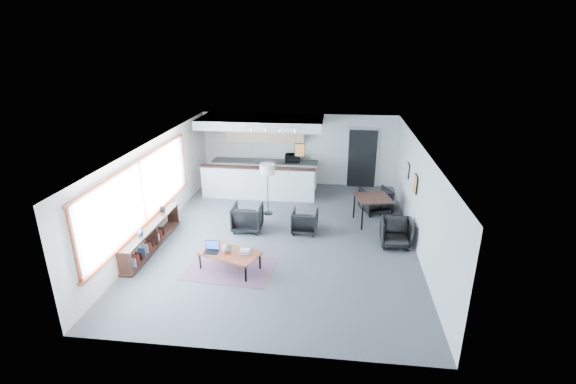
# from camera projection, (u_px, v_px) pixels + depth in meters

# --- Properties ---
(room) EXTENTS (7.02, 9.02, 2.62)m
(room) POSITION_uv_depth(u_px,v_px,m) (283.00, 193.00, 11.02)
(room) COLOR #4A4A4D
(room) RESTS_ON ground
(window) EXTENTS (0.10, 5.95, 1.66)m
(window) POSITION_uv_depth(u_px,v_px,m) (142.00, 194.00, 10.51)
(window) COLOR #8CBFFF
(window) RESTS_ON room
(console) EXTENTS (0.35, 3.00, 0.80)m
(console) POSITION_uv_depth(u_px,v_px,m) (151.00, 237.00, 10.75)
(console) COLOR black
(console) RESTS_ON floor
(kitchenette) EXTENTS (4.20, 1.96, 2.60)m
(kitchenette) POSITION_uv_depth(u_px,v_px,m) (262.00, 152.00, 14.57)
(kitchenette) COLOR white
(kitchenette) RESTS_ON floor
(doorway) EXTENTS (1.10, 0.12, 2.15)m
(doorway) POSITION_uv_depth(u_px,v_px,m) (362.00, 158.00, 14.96)
(doorway) COLOR black
(doorway) RESTS_ON room
(track_light) EXTENTS (1.60, 0.07, 0.15)m
(track_light) POSITION_uv_depth(u_px,v_px,m) (273.00, 129.00, 12.70)
(track_light) COLOR silver
(track_light) RESTS_ON room
(wall_art_lower) EXTENTS (0.03, 0.38, 0.48)m
(wall_art_lower) POSITION_uv_depth(u_px,v_px,m) (416.00, 184.00, 10.92)
(wall_art_lower) COLOR black
(wall_art_lower) RESTS_ON room
(wall_art_upper) EXTENTS (0.03, 0.34, 0.44)m
(wall_art_upper) POSITION_uv_depth(u_px,v_px,m) (408.00, 171.00, 12.15)
(wall_art_upper) COLOR black
(wall_art_upper) RESTS_ON room
(kilim_rug) EXTENTS (2.13, 1.53, 0.01)m
(kilim_rug) POSITION_uv_depth(u_px,v_px,m) (230.00, 269.00, 9.89)
(kilim_rug) COLOR #593545
(kilim_rug) RESTS_ON floor
(coffee_table) EXTENTS (1.54, 1.16, 0.45)m
(coffee_table) POSITION_uv_depth(u_px,v_px,m) (230.00, 253.00, 9.74)
(coffee_table) COLOR maroon
(coffee_table) RESTS_ON floor
(laptop) EXTENTS (0.33, 0.27, 0.24)m
(laptop) POSITION_uv_depth(u_px,v_px,m) (212.00, 248.00, 9.76)
(laptop) COLOR black
(laptop) RESTS_ON coffee_table
(ceramic_pot) EXTENTS (0.23, 0.23, 0.23)m
(ceramic_pot) POSITION_uv_depth(u_px,v_px,m) (227.00, 248.00, 9.67)
(ceramic_pot) COLOR gray
(ceramic_pot) RESTS_ON coffee_table
(book_stack) EXTENTS (0.28, 0.22, 0.08)m
(book_stack) POSITION_uv_depth(u_px,v_px,m) (245.00, 251.00, 9.69)
(book_stack) COLOR silver
(book_stack) RESTS_ON coffee_table
(coaster) EXTENTS (0.13, 0.13, 0.01)m
(coaster) POSITION_uv_depth(u_px,v_px,m) (229.00, 256.00, 9.55)
(coaster) COLOR #E5590C
(coaster) RESTS_ON coffee_table
(armchair_left) EXTENTS (0.82, 0.77, 0.83)m
(armchair_left) POSITION_uv_depth(u_px,v_px,m) (247.00, 216.00, 11.74)
(armchair_left) COLOR black
(armchair_left) RESTS_ON floor
(armchair_right) EXTENTS (0.72, 0.67, 0.71)m
(armchair_right) POSITION_uv_depth(u_px,v_px,m) (305.00, 220.00, 11.63)
(armchair_right) COLOR black
(armchair_right) RESTS_ON floor
(floor_lamp) EXTENTS (0.60, 0.60, 1.60)m
(floor_lamp) POSITION_uv_depth(u_px,v_px,m) (267.00, 171.00, 12.47)
(floor_lamp) COLOR black
(floor_lamp) RESTS_ON floor
(dining_table) EXTENTS (1.16, 1.16, 0.81)m
(dining_table) POSITION_uv_depth(u_px,v_px,m) (373.00, 200.00, 12.07)
(dining_table) COLOR black
(dining_table) RESTS_ON floor
(dining_chair_near) EXTENTS (0.67, 0.63, 0.68)m
(dining_chair_near) POSITION_uv_depth(u_px,v_px,m) (396.00, 234.00, 10.89)
(dining_chair_near) COLOR black
(dining_chair_near) RESTS_ON floor
(dining_chair_far) EXTENTS (0.89, 0.86, 0.72)m
(dining_chair_far) POSITION_uv_depth(u_px,v_px,m) (375.00, 201.00, 12.95)
(dining_chair_far) COLOR black
(dining_chair_far) RESTS_ON floor
(microwave) EXTENTS (0.53, 0.31, 0.35)m
(microwave) POSITION_uv_depth(u_px,v_px,m) (292.00, 157.00, 14.97)
(microwave) COLOR black
(microwave) RESTS_ON kitchenette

